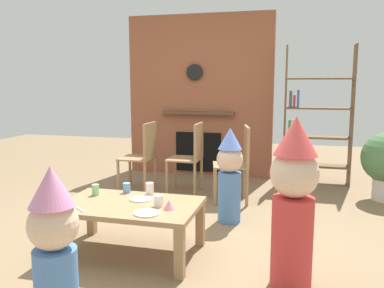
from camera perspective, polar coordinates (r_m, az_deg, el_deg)
name	(u,v)px	position (r m, az deg, el deg)	size (l,w,h in m)	color
ground_plane	(165,235)	(3.81, -3.81, -12.79)	(12.00, 12.00, 0.00)	#846B4C
brick_fireplace_feature	(200,96)	(6.14, 1.13, 6.79)	(2.20, 0.28, 2.40)	#935138
bookshelf	(312,120)	(5.79, 16.72, 3.28)	(0.90, 0.28, 1.90)	brown
coffee_table	(129,211)	(3.35, -8.92, -9.33)	(1.13, 0.72, 0.43)	#9E7A51
paper_cup_near_left	(150,189)	(3.54, -6.04, -6.34)	(0.07, 0.07, 0.11)	silver
paper_cup_near_right	(127,188)	(3.64, -9.28, -6.17)	(0.07, 0.07, 0.09)	#669EE0
paper_cup_center	(159,201)	(3.21, -4.76, -8.05)	(0.07, 0.07, 0.09)	silver
paper_cup_far_left	(95,190)	(3.61, -13.57, -6.35)	(0.06, 0.06, 0.10)	#8CD18C
paper_plate_front	(141,199)	(3.42, -7.28, -7.76)	(0.19, 0.19, 0.01)	white
paper_plate_rear	(147,213)	(3.06, -6.45, -9.75)	(0.20, 0.20, 0.01)	white
birthday_cake_slice	(169,205)	(3.13, -3.29, -8.62)	(0.10, 0.10, 0.08)	pink
table_fork	(80,209)	(3.25, -15.60, -8.95)	(0.15, 0.02, 0.01)	silver
child_with_cone_hat	(55,250)	(2.32, -18.96, -14.12)	(0.27, 0.27, 0.97)	#4C7FC6
child_in_pink	(294,198)	(2.81, 14.24, -7.52)	(0.33, 0.33, 1.18)	#D13838
child_by_the_chairs	(230,173)	(4.03, 5.38, -4.10)	(0.27, 0.27, 0.96)	#4C7FC6
dining_chair_left	(143,153)	(5.15, -6.93, -1.26)	(0.40, 0.40, 0.90)	#9E7A51
dining_chair_middle	(191,154)	(5.05, -0.07, -1.40)	(0.40, 0.40, 0.90)	#9E7A51
dining_chair_right	(238,159)	(4.71, 6.61, -2.18)	(0.48, 0.48, 0.90)	#9E7A51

